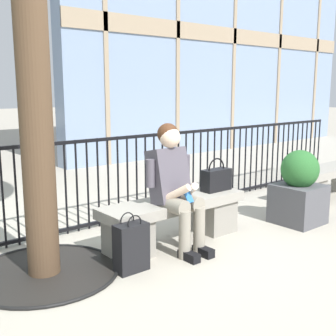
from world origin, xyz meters
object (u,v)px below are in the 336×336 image
(seated_person_with_phone, at_px, (174,183))
(planter, at_px, (299,190))
(stone_bench, at_px, (174,216))
(stone_bench_far, at_px, (330,179))
(handbag_on_bench, at_px, (216,179))
(shopping_bag, at_px, (131,247))

(seated_person_with_phone, relative_size, planter, 1.43)
(stone_bench, height_order, stone_bench_far, same)
(handbag_on_bench, height_order, stone_bench_far, handbag_on_bench)
(planter, bearing_deg, shopping_bag, 176.82)
(stone_bench, height_order, shopping_bag, shopping_bag)
(handbag_on_bench, xyz_separation_m, stone_bench_far, (2.27, -0.03, -0.30))
(stone_bench, xyz_separation_m, planter, (1.51, -0.42, 0.12))
(stone_bench, relative_size, stone_bench_far, 1.00)
(stone_bench_far, distance_m, planter, 1.40)
(shopping_bag, height_order, planter, planter)
(handbag_on_bench, relative_size, planter, 0.42)
(seated_person_with_phone, height_order, planter, seated_person_with_phone)
(stone_bench, bearing_deg, stone_bench_far, -0.75)
(seated_person_with_phone, height_order, handbag_on_bench, seated_person_with_phone)
(stone_bench, xyz_separation_m, handbag_on_bench, (0.58, -0.01, 0.30))
(handbag_on_bench, distance_m, planter, 1.03)
(stone_bench, height_order, planter, planter)
(stone_bench, distance_m, seated_person_with_phone, 0.41)
(handbag_on_bench, relative_size, stone_bench_far, 0.22)
(stone_bench, relative_size, planter, 1.88)
(shopping_bag, bearing_deg, stone_bench_far, 4.14)
(stone_bench, relative_size, shopping_bag, 3.15)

